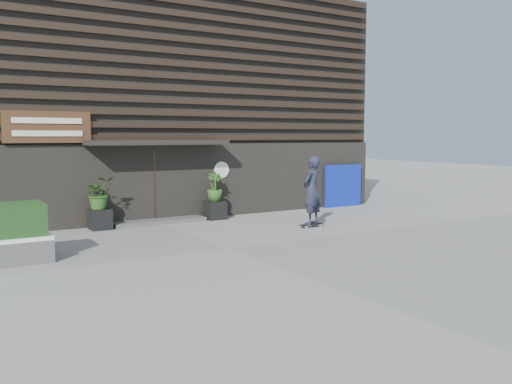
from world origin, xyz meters
TOP-DOWN VIEW (x-y plane):
  - ground at (0.00, 0.00)m, footprint 80.00×80.00m
  - entrance_step at (0.00, 4.60)m, footprint 3.00×0.80m
  - planter_pot_left at (-1.90, 4.40)m, footprint 0.60×0.60m
  - bamboo_left at (-1.90, 4.40)m, footprint 0.86×0.75m
  - planter_pot_right at (1.90, 4.40)m, footprint 0.60×0.60m
  - bamboo_right at (1.90, 4.40)m, footprint 0.54×0.54m
  - blue_tarp at (7.68, 4.70)m, footprint 1.75×0.12m
  - building at (-0.00, 9.96)m, footprint 18.00×11.00m
  - skateboarder at (3.66, 1.44)m, footprint 0.88×0.75m

SIDE VIEW (x-z plane):
  - ground at x=0.00m, z-range 0.00..0.00m
  - entrance_step at x=0.00m, z-range 0.00..0.12m
  - planter_pot_left at x=-1.90m, z-range 0.00..0.60m
  - planter_pot_right at x=1.90m, z-range 0.00..0.60m
  - blue_tarp at x=7.68m, z-range 0.00..1.64m
  - bamboo_left at x=-1.90m, z-range 0.60..1.56m
  - bamboo_right at x=1.90m, z-range 0.60..1.56m
  - skateboarder at x=3.66m, z-range 0.04..2.19m
  - building at x=0.00m, z-range -0.01..7.99m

